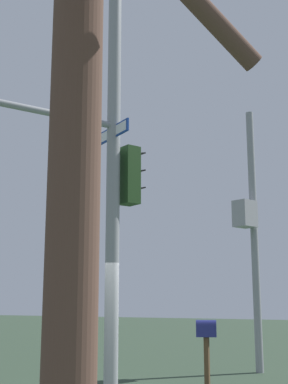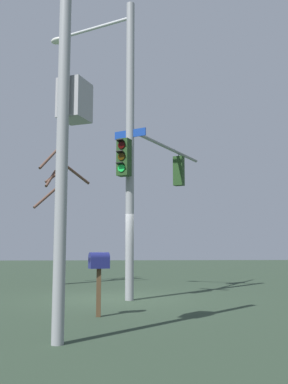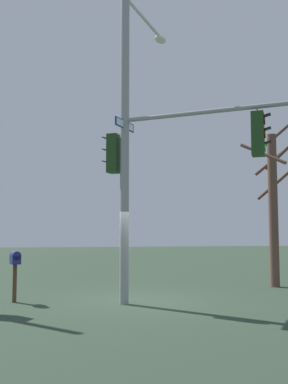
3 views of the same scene
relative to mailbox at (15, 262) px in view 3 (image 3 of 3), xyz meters
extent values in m
plane|color=#2B3C2C|center=(-0.39, -3.43, -1.11)|extent=(80.00, 80.00, 0.00)
cylinder|color=gray|center=(-0.77, -2.97, 3.47)|extent=(0.25, 0.25, 9.16)
cylinder|color=silver|center=(0.45, -3.73, 7.58)|extent=(2.49, 1.60, 0.10)
ellipsoid|color=silver|center=(1.67, -4.49, 7.50)|extent=(0.70, 0.62, 0.20)
cylinder|color=gray|center=(-2.21, -5.28, 3.95)|extent=(2.97, 4.67, 0.12)
cube|color=#1E3D19|center=(-2.70, -6.06, 3.25)|extent=(0.46, 0.44, 1.10)
cylinder|color=#2F0403|center=(-2.78, -6.21, 3.59)|extent=(0.21, 0.13, 0.22)
cube|color=black|center=(-2.81, -6.28, 3.71)|extent=(0.26, 0.24, 0.06)
cylinder|color=#352504|center=(-2.78, -6.21, 3.25)|extent=(0.21, 0.13, 0.22)
cube|color=black|center=(-2.81, -6.28, 3.37)|extent=(0.26, 0.24, 0.06)
cylinder|color=#19D147|center=(-2.78, -6.21, 2.91)|extent=(0.21, 0.13, 0.22)
cube|color=black|center=(-2.81, -6.28, 3.03)|extent=(0.26, 0.24, 0.06)
cylinder|color=gray|center=(-2.70, -6.06, 3.88)|extent=(0.04, 0.04, 0.15)
cube|color=#1E3D19|center=(-0.59, -2.68, 3.03)|extent=(0.46, 0.44, 1.10)
cylinder|color=#2F0403|center=(-0.51, -2.54, 3.37)|extent=(0.21, 0.13, 0.22)
cube|color=black|center=(-0.47, -2.47, 3.49)|extent=(0.26, 0.24, 0.06)
cylinder|color=#352504|center=(-0.51, -2.54, 3.03)|extent=(0.21, 0.13, 0.22)
cube|color=black|center=(-0.47, -2.47, 3.15)|extent=(0.26, 0.24, 0.06)
cylinder|color=#19D147|center=(-0.51, -2.54, 2.69)|extent=(0.21, 0.13, 0.22)
cube|color=black|center=(-0.47, -2.47, 2.81)|extent=(0.26, 0.24, 0.06)
cube|color=navy|center=(-0.77, -2.97, 3.83)|extent=(0.93, 0.64, 0.24)
cube|color=white|center=(-0.78, -2.99, 3.83)|extent=(0.83, 0.57, 0.18)
cube|color=#4C3823|center=(0.00, 0.00, -0.58)|extent=(0.10, 0.10, 1.05)
cube|color=navy|center=(0.00, 0.00, 0.06)|extent=(0.49, 0.36, 0.24)
cylinder|color=navy|center=(0.00, 0.00, 0.18)|extent=(0.49, 0.36, 0.24)
cylinder|color=brown|center=(1.96, -8.66, 1.62)|extent=(0.33, 0.33, 5.46)
cylinder|color=brown|center=(1.41, -8.06, 3.53)|extent=(1.30, 1.21, 0.91)
cylinder|color=brown|center=(2.27, -9.05, 3.58)|extent=(0.92, 0.75, 0.88)
cylinder|color=brown|center=(2.56, -9.19, 2.72)|extent=(1.20, 1.33, 1.38)
cylinder|color=brown|center=(2.45, -8.78, 3.36)|extent=(0.37, 1.08, 0.91)
cylinder|color=brown|center=(2.57, -8.95, 4.29)|extent=(0.72, 1.33, 1.23)
camera|label=1|loc=(3.68, -11.38, 0.78)|focal=49.40mm
camera|label=2|loc=(-0.39, 9.89, 0.40)|focal=40.74mm
camera|label=3|loc=(-12.77, -1.58, 0.89)|focal=41.01mm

